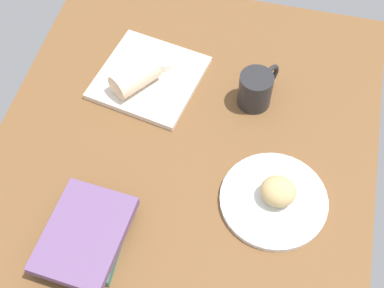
{
  "coord_description": "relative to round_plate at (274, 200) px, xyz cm",
  "views": [
    {
      "loc": [
        65.56,
        18.01,
        112.37
      ],
      "look_at": [
        -1.07,
        2.2,
        7.0
      ],
      "focal_mm": 50.9,
      "sensor_mm": 36.0,
      "label": 1
    }
  ],
  "objects": [
    {
      "name": "dining_table",
      "position": [
        -7.75,
        -22.87,
        -2.7
      ],
      "size": [
        110.0,
        90.0,
        4.0
      ],
      "primitive_type": "cube",
      "color": "brown",
      "rests_on": "ground"
    },
    {
      "name": "round_plate",
      "position": [
        0.0,
        0.0,
        0.0
      ],
      "size": [
        23.95,
        23.95,
        1.4
      ],
      "primitive_type": "cylinder",
      "color": "white",
      "rests_on": "dining_table"
    },
    {
      "name": "scone_pastry",
      "position": [
        -0.43,
        0.47,
        3.63
      ],
      "size": [
        7.83,
        8.42,
        5.87
      ],
      "primitive_type": "ellipsoid",
      "rotation": [
        0.0,
        0.0,
        4.63
      ],
      "color": "tan",
      "rests_on": "round_plate"
    },
    {
      "name": "square_plate",
      "position": [
        -27.45,
        -36.37,
        0.1
      ],
      "size": [
        28.72,
        28.72,
        1.6
      ],
      "primitive_type": "cube",
      "rotation": [
        0.0,
        0.0,
        -0.18
      ],
      "color": "silver",
      "rests_on": "dining_table"
    },
    {
      "name": "sauce_cup",
      "position": [
        -32.15,
        -33.44,
        2.11
      ],
      "size": [
        5.64,
        5.64,
        2.25
      ],
      "color": "silver",
      "rests_on": "square_plate"
    },
    {
      "name": "breakfast_wrap",
      "position": [
        -23.69,
        -38.72,
        4.16
      ],
      "size": [
        13.4,
        12.21,
        6.52
      ],
      "primitive_type": "cylinder",
      "rotation": [
        1.57,
        0.0,
        4.09
      ],
      "color": "beige",
      "rests_on": "square_plate"
    },
    {
      "name": "book_stack",
      "position": [
        18.43,
        -37.06,
        2.03
      ],
      "size": [
        23.0,
        17.64,
        5.11
      ],
      "color": "#387260",
      "rests_on": "dining_table"
    },
    {
      "name": "coffee_mug",
      "position": [
        -26.96,
        -8.87,
        4.11
      ],
      "size": [
        12.35,
        9.05,
        9.41
      ],
      "color": "#262628",
      "rests_on": "dining_table"
    }
  ]
}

